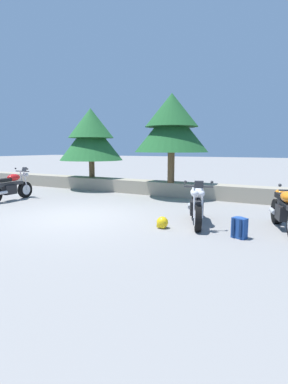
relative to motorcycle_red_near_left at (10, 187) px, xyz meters
The scene contains 9 objects.
ground_plane 4.05m from the motorcycle_red_near_left, 13.36° to the right, with size 120.00×120.00×0.00m, color gray.
stone_wall 5.51m from the motorcycle_red_near_left, 44.67° to the left, with size 36.00×0.80×0.55m, color gray.
motorcycle_red_near_left is the anchor object (origin of this frame).
motorcycle_white_centre 7.11m from the motorcycle_red_near_left, ahead, with size 1.00×1.98×1.18m.
motorcycle_orange_far_right 9.13m from the motorcycle_red_near_left, ahead, with size 0.92×2.01×1.18m.
rider_backpack 8.36m from the motorcycle_red_near_left, ahead, with size 0.34×0.32×0.47m.
rider_helmet 6.60m from the motorcycle_red_near_left, ahead, with size 0.28×0.28×0.28m.
pine_tree_far_left 4.53m from the motorcycle_red_near_left, 81.56° to the left, with size 2.91×2.91×3.17m.
pine_tree_mid_left 6.45m from the motorcycle_red_near_left, 36.99° to the left, with size 2.85×2.85×3.43m.
Camera 1 is at (5.56, -6.34, 1.90)m, focal length 28.15 mm.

